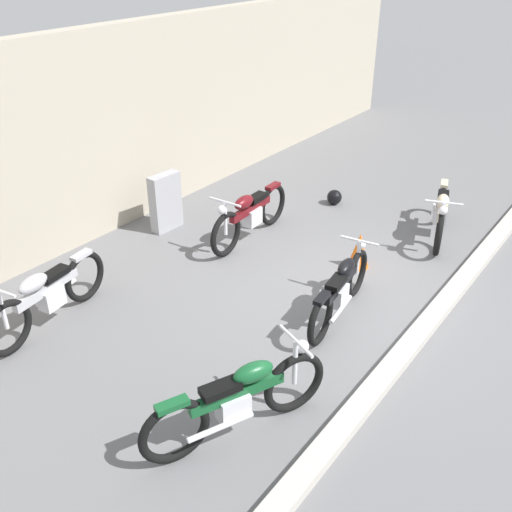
{
  "coord_description": "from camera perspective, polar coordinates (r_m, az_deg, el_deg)",
  "views": [
    {
      "loc": [
        -6.17,
        -3.04,
        4.45
      ],
      "look_at": [
        -0.62,
        1.07,
        0.55
      ],
      "focal_mm": 40.61,
      "sensor_mm": 36.0,
      "label": 1
    }
  ],
  "objects": [
    {
      "name": "motorcycle_maroon",
      "position": [
        9.37,
        -0.63,
        4.12
      ],
      "size": [
        2.07,
        0.58,
        0.93
      ],
      "rotation": [
        0.0,
        0.0,
        3.19
      ],
      "color": "black",
      "rests_on": "ground_plane"
    },
    {
      "name": "motorcycle_silver",
      "position": [
        7.76,
        -19.94,
        -3.7
      ],
      "size": [
        2.02,
        0.62,
        0.91
      ],
      "rotation": [
        0.0,
        0.0,
        3.3
      ],
      "color": "black",
      "rests_on": "ground_plane"
    },
    {
      "name": "motorcycle_green",
      "position": [
        5.84,
        -1.68,
        -13.92
      ],
      "size": [
        1.93,
        0.99,
        0.92
      ],
      "rotation": [
        0.0,
        0.0,
        -0.41
      ],
      "color": "black",
      "rests_on": "ground_plane"
    },
    {
      "name": "helmet",
      "position": [
        10.86,
        7.73,
        5.77
      ],
      "size": [
        0.28,
        0.28,
        0.28
      ],
      "primitive_type": "sphere",
      "color": "black",
      "rests_on": "ground_plane"
    },
    {
      "name": "traffic_cone",
      "position": [
        8.79,
        10.14,
        0.57
      ],
      "size": [
        0.32,
        0.32,
        0.55
      ],
      "primitive_type": "cone",
      "color": "orange",
      "rests_on": "ground_plane"
    },
    {
      "name": "building_wall",
      "position": [
        9.99,
        -13.08,
        12.21
      ],
      "size": [
        18.0,
        0.3,
        3.23
      ],
      "primitive_type": "cube",
      "color": "#B2A893",
      "rests_on": "ground_plane"
    },
    {
      "name": "motorcycle_cream",
      "position": [
        9.93,
        17.74,
        4.1
      ],
      "size": [
        1.92,
        0.85,
        0.9
      ],
      "rotation": [
        0.0,
        0.0,
        3.48
      ],
      "color": "black",
      "rests_on": "ground_plane"
    },
    {
      "name": "curb_strip",
      "position": [
        7.79,
        16.61,
        -6.3
      ],
      "size": [
        18.0,
        0.24,
        0.12
      ],
      "primitive_type": "cube",
      "color": "#B7B2A8",
      "rests_on": "ground_plane"
    },
    {
      "name": "stone_marker",
      "position": [
        9.82,
        -8.9,
        5.27
      ],
      "size": [
        0.57,
        0.24,
        0.98
      ],
      "primitive_type": "cube",
      "rotation": [
        0.0,
        0.0,
        -0.07
      ],
      "color": "#9E9EA3",
      "rests_on": "ground_plane"
    },
    {
      "name": "motorcycle_black",
      "position": [
        7.55,
        8.34,
        -3.26
      ],
      "size": [
        1.91,
        0.56,
        0.86
      ],
      "rotation": [
        0.0,
        0.0,
        0.13
      ],
      "color": "black",
      "rests_on": "ground_plane"
    },
    {
      "name": "ground_plane",
      "position": [
        8.19,
        8.66,
        -3.85
      ],
      "size": [
        40.0,
        40.0,
        0.0
      ],
      "primitive_type": "plane",
      "color": "slate"
    }
  ]
}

